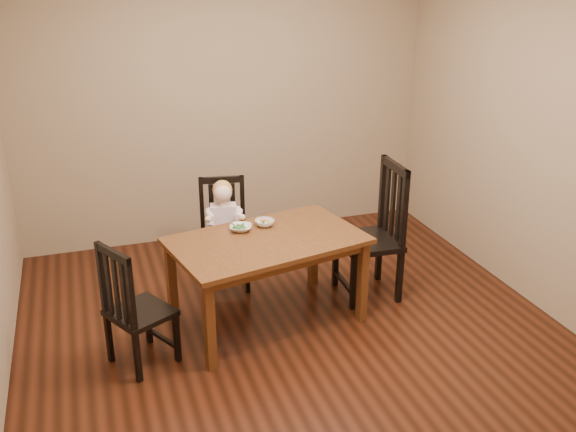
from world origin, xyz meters
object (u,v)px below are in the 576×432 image
object	(u,v)px
chair_left	(134,309)
bowl_peas	(241,228)
bowl_veg	(265,223)
dining_table	(267,248)
chair_right	(375,233)
chair_child	(224,235)
toddler	(224,223)

from	to	relation	value
chair_left	bowl_peas	world-z (taller)	chair_left
bowl_veg	dining_table	bearing A→B (deg)	-102.87
chair_right	bowl_veg	size ratio (longest dim) A/B	7.53
chair_child	chair_right	size ratio (longest dim) A/B	0.82
dining_table	chair_left	world-z (taller)	chair_left
dining_table	chair_left	size ratio (longest dim) A/B	1.69
chair_right	chair_left	bearing A→B (deg)	104.79
bowl_veg	chair_left	bearing A→B (deg)	-154.84
chair_child	bowl_veg	world-z (taller)	chair_child
toddler	bowl_veg	size ratio (longest dim) A/B	3.27
dining_table	chair_child	bearing A→B (deg)	102.45
dining_table	chair_child	distance (m)	0.77
chair_right	toddler	size ratio (longest dim) A/B	2.30
dining_table	chair_right	distance (m)	0.98
bowl_veg	chair_child	bearing A→B (deg)	113.53
chair_child	toddler	world-z (taller)	chair_child
chair_child	toddler	distance (m)	0.13
chair_left	chair_right	world-z (taller)	chair_right
chair_left	chair_right	size ratio (longest dim) A/B	0.81
chair_right	bowl_veg	xyz separation A→B (m)	(-0.91, 0.08, 0.18)
chair_child	bowl_veg	bearing A→B (deg)	123.13
bowl_peas	bowl_veg	bearing A→B (deg)	9.16
chair_child	bowl_peas	distance (m)	0.60
chair_right	bowl_veg	world-z (taller)	chair_right
chair_child	bowl_veg	distance (m)	0.61
dining_table	bowl_veg	distance (m)	0.26
dining_table	bowl_peas	xyz separation A→B (m)	(-0.15, 0.20, 0.10)
dining_table	chair_right	bearing A→B (deg)	9.35
chair_child	bowl_veg	xyz separation A→B (m)	(0.22, -0.50, 0.28)
chair_child	chair_right	world-z (taller)	chair_right
toddler	dining_table	bearing A→B (deg)	113.48
chair_child	chair_right	distance (m)	1.27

